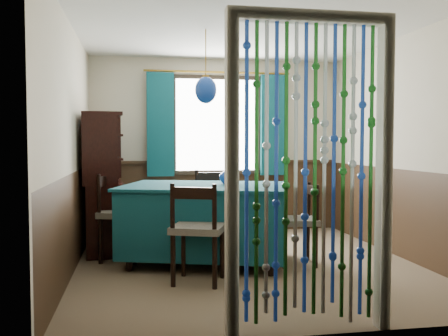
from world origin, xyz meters
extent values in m
plane|color=brown|center=(0.00, 0.00, 0.00)|extent=(4.00, 4.00, 0.00)
plane|color=silver|center=(0.00, 0.00, 2.50)|extent=(4.00, 4.00, 0.00)
plane|color=beige|center=(0.00, 2.00, 1.25)|extent=(3.60, 0.00, 3.60)
plane|color=beige|center=(0.00, -2.00, 1.25)|extent=(3.60, 0.00, 3.60)
plane|color=beige|center=(-1.80, 0.00, 1.25)|extent=(0.00, 4.00, 4.00)
plane|color=beige|center=(1.80, 0.00, 1.25)|extent=(0.00, 4.00, 4.00)
plane|color=#362314|center=(0.00, 1.99, 0.50)|extent=(3.60, 0.00, 3.60)
plane|color=#362314|center=(0.00, -1.99, 0.50)|extent=(3.60, 0.00, 3.60)
plane|color=#362314|center=(-1.79, 0.00, 0.50)|extent=(0.00, 4.00, 4.00)
plane|color=#362314|center=(1.79, 0.00, 0.50)|extent=(0.00, 4.00, 4.00)
cube|color=black|center=(0.00, 1.95, 1.55)|extent=(1.32, 0.12, 1.42)
cube|color=#0E414C|center=(-0.42, 0.15, 0.47)|extent=(1.96, 1.60, 0.70)
cube|color=#0E414C|center=(-0.42, 0.15, 0.83)|extent=(2.03, 1.67, 0.03)
cylinder|color=black|center=(-1.24, -0.06, 0.07)|extent=(0.07, 0.07, 0.14)
cylinder|color=black|center=(0.13, -0.49, 0.07)|extent=(0.07, 0.07, 0.14)
cylinder|color=black|center=(-0.97, 0.78, 0.07)|extent=(0.07, 0.07, 0.14)
cylinder|color=black|center=(0.39, 0.36, 0.07)|extent=(0.07, 0.07, 0.14)
cylinder|color=black|center=(-0.84, -0.70, 0.24)|extent=(0.05, 0.05, 0.47)
cylinder|color=black|center=(-0.48, -0.83, 0.24)|extent=(0.05, 0.05, 0.47)
cylinder|color=black|center=(-0.71, -0.36, 0.24)|extent=(0.05, 0.05, 0.47)
cylinder|color=black|center=(-0.35, -0.49, 0.24)|extent=(0.05, 0.05, 0.47)
cube|color=#5B5549|center=(-0.60, -0.59, 0.51)|extent=(0.59, 0.58, 0.06)
cube|color=black|center=(-0.66, -0.77, 0.85)|extent=(0.39, 0.18, 0.11)
cylinder|color=black|center=(-0.84, -0.71, 0.71)|extent=(0.04, 0.04, 0.46)
cylinder|color=black|center=(-0.48, -0.84, 0.71)|extent=(0.04, 0.04, 0.46)
cylinder|color=black|center=(-0.02, 1.05, 0.24)|extent=(0.05, 0.05, 0.48)
cylinder|color=black|center=(-0.41, 1.10, 0.24)|extent=(0.05, 0.05, 0.48)
cylinder|color=black|center=(-0.06, 0.69, 0.24)|extent=(0.05, 0.05, 0.48)
cylinder|color=black|center=(-0.45, 0.73, 0.24)|extent=(0.05, 0.05, 0.48)
cube|color=#5B5549|center=(-0.23, 0.89, 0.51)|extent=(0.52, 0.50, 0.06)
cube|color=black|center=(-0.21, 1.09, 0.87)|extent=(0.41, 0.09, 0.11)
cylinder|color=black|center=(-0.02, 1.06, 0.72)|extent=(0.04, 0.04, 0.47)
cylinder|color=black|center=(-0.40, 1.11, 0.72)|extent=(0.04, 0.04, 0.47)
cylinder|color=black|center=(-1.44, 0.67, 0.24)|extent=(0.05, 0.05, 0.49)
cylinder|color=black|center=(-1.55, 0.29, 0.24)|extent=(0.05, 0.05, 0.49)
cylinder|color=black|center=(-1.08, 0.57, 0.24)|extent=(0.05, 0.05, 0.49)
cylinder|color=black|center=(-1.18, 0.19, 0.24)|extent=(0.05, 0.05, 0.49)
cube|color=#5B5549|center=(-1.31, 0.43, 0.52)|extent=(0.57, 0.58, 0.07)
cube|color=black|center=(-1.50, 0.49, 0.88)|extent=(0.15, 0.41, 0.11)
cylinder|color=black|center=(-1.45, 0.68, 0.73)|extent=(0.04, 0.04, 0.48)
cylinder|color=black|center=(-1.56, 0.29, 0.73)|extent=(0.04, 0.04, 0.48)
cylinder|color=black|center=(0.67, -0.28, 0.22)|extent=(0.04, 0.04, 0.44)
cylinder|color=black|center=(0.70, 0.06, 0.22)|extent=(0.04, 0.04, 0.44)
cylinder|color=black|center=(0.34, -0.25, 0.22)|extent=(0.04, 0.04, 0.44)
cylinder|color=black|center=(0.38, 0.10, 0.22)|extent=(0.04, 0.04, 0.44)
cube|color=#5B5549|center=(0.52, -0.09, 0.47)|extent=(0.45, 0.47, 0.06)
cube|color=black|center=(0.70, -0.11, 0.79)|extent=(0.08, 0.37, 0.10)
cylinder|color=black|center=(0.68, -0.28, 0.65)|extent=(0.04, 0.04, 0.43)
cylinder|color=black|center=(0.71, 0.06, 0.65)|extent=(0.04, 0.04, 0.43)
cube|color=black|center=(-1.55, 1.08, 0.41)|extent=(0.55, 1.29, 0.82)
cube|color=black|center=(-1.55, 0.49, 1.23)|extent=(0.39, 0.09, 0.82)
cube|color=black|center=(-1.55, 1.68, 1.23)|extent=(0.39, 0.09, 0.82)
cube|color=black|center=(-1.55, 1.08, 1.62)|extent=(0.50, 1.29, 0.04)
cube|color=black|center=(-1.75, 1.08, 1.23)|extent=(0.15, 1.23, 0.82)
cube|color=black|center=(-1.52, 1.08, 1.11)|extent=(0.45, 1.20, 0.02)
cube|color=black|center=(-1.52, 1.08, 1.38)|extent=(0.45, 1.20, 0.02)
cylinder|color=olive|center=(-0.42, 0.15, 2.18)|extent=(0.01, 0.01, 0.64)
ellipsoid|color=navy|center=(-0.42, 0.15, 1.86)|extent=(0.23, 0.23, 0.28)
cylinder|color=olive|center=(-0.42, 0.15, 2.00)|extent=(0.07, 0.07, 0.03)
imported|color=navy|center=(-0.16, 0.21, 0.94)|extent=(0.24, 0.24, 0.19)
imported|color=beige|center=(-1.50, 0.76, 1.15)|extent=(0.26, 0.26, 0.05)
imported|color=beige|center=(-1.50, 1.42, 0.92)|extent=(0.18, 0.18, 0.19)
camera|label=1|loc=(-1.16, -5.15, 1.31)|focal=40.00mm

